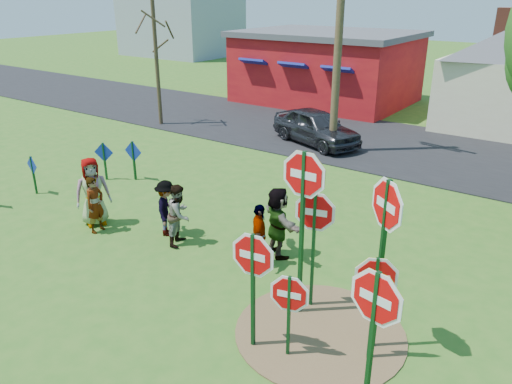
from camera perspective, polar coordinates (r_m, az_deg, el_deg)
ground at (r=12.76m, az=-8.56°, el=-6.14°), size 120.00×120.00×0.00m
road at (r=21.87m, az=12.64°, el=5.69°), size 120.00×7.50×0.04m
dirt_patch at (r=9.81m, az=7.31°, el=-15.58°), size 3.20×3.20×0.03m
red_building at (r=29.53m, az=8.09°, el=14.01°), size 9.40×7.69×3.90m
distant_building at (r=52.35m, az=-8.60°, el=19.63°), size 10.00×8.00×8.00m
stop_sign_a at (r=8.52m, az=-0.36°, el=-8.46°), size 1.08×0.15×2.40m
stop_sign_b at (r=9.06m, az=5.42°, el=-0.08°), size 1.20×0.08×3.53m
stop_sign_c at (r=8.40m, az=14.49°, el=-3.94°), size 0.97×0.73×3.39m
stop_sign_d at (r=8.54m, az=13.48°, el=-10.26°), size 0.88×0.45×2.13m
stop_sign_e at (r=8.59m, az=3.82°, el=-12.19°), size 0.91×0.26×1.73m
stop_sign_f at (r=7.38m, az=13.44°, el=-12.87°), size 1.14×0.25×2.58m
stop_sign_g at (r=9.59m, az=6.69°, el=-3.68°), size 1.04×0.30×2.63m
blue_diamond_b at (r=17.02m, az=-24.15°, el=2.26°), size 0.60×0.08×1.25m
blue_diamond_c at (r=17.48m, az=-16.95°, el=3.86°), size 0.63×0.29×1.31m
blue_diamond_d at (r=17.21m, az=-13.83°, el=4.02°), size 0.72×0.08×1.36m
person_a at (r=14.12m, az=-18.17°, el=0.04°), size 0.97×1.10×1.90m
person_b at (r=13.73m, az=-17.90°, el=-1.40°), size 0.42×0.59×1.53m
person_c at (r=12.59m, az=-8.75°, el=-2.55°), size 0.83×0.93×1.58m
person_d at (r=13.10m, az=-10.21°, el=-1.83°), size 1.00×1.12×1.50m
person_e at (r=11.45m, az=0.36°, el=-5.01°), size 0.81×0.96×1.54m
person_f at (r=11.86m, az=2.54°, el=-3.45°), size 1.66×1.28×1.75m
suv at (r=20.91m, az=6.87°, el=7.43°), size 4.55×3.08×1.44m
utility_pole at (r=19.31m, az=9.57°, el=19.06°), size 2.35×0.49×9.63m
bare_tree_west at (r=23.98m, az=-11.43°, el=16.33°), size 1.80×1.80×5.82m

